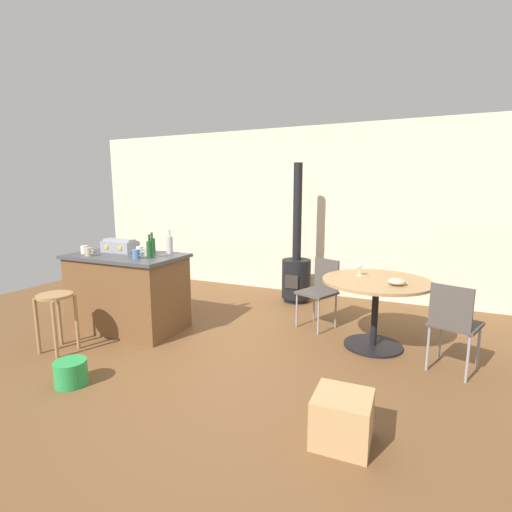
% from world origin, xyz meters
% --- Properties ---
extents(ground_plane, '(8.80, 8.80, 0.00)m').
position_xyz_m(ground_plane, '(0.00, 0.00, 0.00)').
color(ground_plane, brown).
extents(back_wall, '(8.00, 0.10, 2.70)m').
position_xyz_m(back_wall, '(0.00, 2.80, 1.35)').
color(back_wall, beige).
rests_on(back_wall, ground_plane).
extents(kitchen_island, '(1.39, 0.81, 0.93)m').
position_xyz_m(kitchen_island, '(-1.37, 0.25, 0.47)').
color(kitchen_island, brown).
rests_on(kitchen_island, ground_plane).
extents(wooden_stool, '(0.35, 0.35, 0.63)m').
position_xyz_m(wooden_stool, '(-1.57, -0.60, 0.47)').
color(wooden_stool, '#A37A4C').
rests_on(wooden_stool, ground_plane).
extents(dining_table, '(1.14, 1.14, 0.75)m').
position_xyz_m(dining_table, '(1.48, 0.89, 0.58)').
color(dining_table, black).
rests_on(dining_table, ground_plane).
extents(folding_chair_near, '(0.53, 0.53, 0.85)m').
position_xyz_m(folding_chair_near, '(0.78, 1.27, 0.50)').
color(folding_chair_near, '#47423D').
rests_on(folding_chair_near, ground_plane).
extents(folding_chair_far, '(0.51, 0.51, 0.86)m').
position_xyz_m(folding_chair_far, '(2.21, 0.55, 0.51)').
color(folding_chair_far, '#47423D').
rests_on(folding_chair_far, ground_plane).
extents(wood_stove, '(0.44, 0.45, 2.10)m').
position_xyz_m(wood_stove, '(0.16, 2.19, 0.51)').
color(wood_stove, black).
rests_on(wood_stove, ground_plane).
extents(toolbox, '(0.44, 0.24, 0.17)m').
position_xyz_m(toolbox, '(-1.57, 0.36, 1.01)').
color(toolbox, gray).
rests_on(toolbox, kitchen_island).
extents(bottle_0, '(0.07, 0.07, 0.27)m').
position_xyz_m(bottle_0, '(-0.94, 0.17, 1.03)').
color(bottle_0, '#194C23').
rests_on(bottle_0, kitchen_island).
extents(bottle_1, '(0.08, 0.08, 0.29)m').
position_xyz_m(bottle_1, '(-0.94, 0.54, 1.04)').
color(bottle_1, '#B7B2AD').
rests_on(bottle_1, kitchen_island).
extents(bottle_2, '(0.08, 0.08, 0.26)m').
position_xyz_m(bottle_2, '(-1.14, 0.46, 1.03)').
color(bottle_2, '#194C23').
rests_on(bottle_2, kitchen_island).
extents(cup_0, '(0.12, 0.08, 0.10)m').
position_xyz_m(cup_0, '(-1.90, 0.11, 0.98)').
color(cup_0, white).
rests_on(cup_0, kitchen_island).
extents(cup_1, '(0.12, 0.09, 0.10)m').
position_xyz_m(cup_1, '(-1.06, 0.29, 0.98)').
color(cup_1, tan).
rests_on(cup_1, kitchen_island).
extents(cup_2, '(0.12, 0.08, 0.10)m').
position_xyz_m(cup_2, '(-1.70, -0.01, 0.98)').
color(cup_2, tan).
rests_on(cup_2, kitchen_island).
extents(cup_3, '(0.12, 0.09, 0.10)m').
position_xyz_m(cup_3, '(-1.06, 0.09, 0.98)').
color(cup_3, '#4C7099').
rests_on(cup_3, kitchen_island).
extents(cup_4, '(0.12, 0.09, 0.09)m').
position_xyz_m(cup_4, '(-1.25, 0.35, 0.97)').
color(cup_4, white).
rests_on(cup_4, kitchen_island).
extents(wine_glass, '(0.07, 0.07, 0.14)m').
position_xyz_m(wine_glass, '(1.27, 1.01, 0.86)').
color(wine_glass, silver).
rests_on(wine_glass, dining_table).
extents(serving_bowl, '(0.18, 0.18, 0.07)m').
position_xyz_m(serving_bowl, '(1.69, 0.73, 0.79)').
color(serving_bowl, tan).
rests_on(serving_bowl, dining_table).
extents(cardboard_box, '(0.39, 0.38, 0.34)m').
position_xyz_m(cardboard_box, '(1.49, -0.85, 0.17)').
color(cardboard_box, tan).
rests_on(cardboard_box, ground_plane).
extents(plastic_bucket, '(0.28, 0.28, 0.22)m').
position_xyz_m(plastic_bucket, '(-0.85, -1.06, 0.11)').
color(plastic_bucket, green).
rests_on(plastic_bucket, ground_plane).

